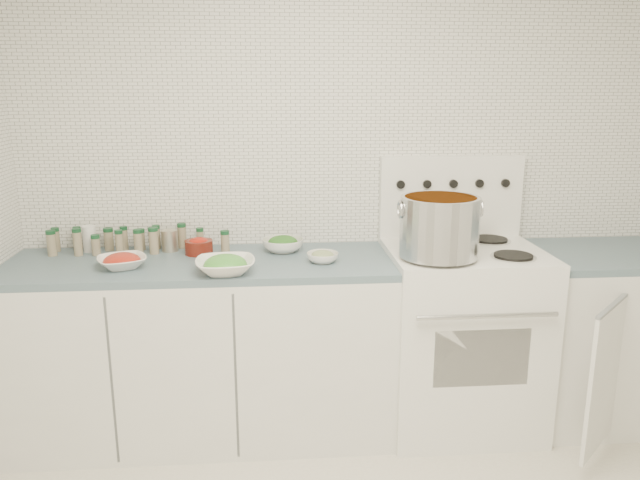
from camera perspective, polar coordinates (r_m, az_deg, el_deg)
The scene contains 13 objects.
room_walls at distance 1.80m, azimuth 10.95°, elevation 8.47°, with size 3.54×3.04×2.52m.
counter_left at distance 3.20m, azimuth -10.62°, elevation -9.66°, with size 1.85×0.62×0.90m.
stove at distance 3.31m, azimuth 12.68°, elevation -8.12°, with size 0.76×0.70×1.36m.
counter_right at distance 3.65m, azimuth 25.18°, elevation -7.81°, with size 0.89×0.91×0.90m.
stock_pot at distance 2.93m, azimuth 10.86°, elevation 1.42°, with size 0.39×0.37×0.28m.
bowl_tomato at distance 3.02m, azimuth -17.66°, elevation -1.87°, with size 0.28×0.28×0.07m.
bowl_snowpea at distance 2.83m, azimuth -8.65°, elevation -2.27°, with size 0.29×0.29×0.09m.
bowl_broccoli at distance 3.16m, azimuth -3.41°, elevation -0.36°, with size 0.24×0.24×0.08m.
bowl_zucchini at distance 2.97m, azimuth 0.24°, elevation -1.53°, with size 0.18×0.18×0.06m.
bowl_pepper at distance 3.17m, azimuth -11.02°, elevation -0.52°, with size 0.14×0.14×0.09m.
salt_canister at distance 3.36m, azimuth -20.32°, elevation 0.11°, with size 0.07×0.07×0.13m, color white.
tin_can at distance 3.25m, azimuth -13.58°, elevation -0.05°, with size 0.08×0.08×0.11m, color #ADA492.
spice_cluster at distance 3.29m, azimuth -17.24°, elevation -0.00°, with size 0.90×0.16×0.14m.
Camera 1 is at (-0.48, -1.73, 1.72)m, focal length 35.00 mm.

